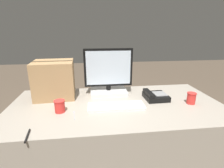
{
  "coord_description": "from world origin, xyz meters",
  "views": [
    {
      "loc": [
        -0.21,
        -1.36,
        1.37
      ],
      "look_at": [
        -0.03,
        0.09,
        0.9
      ],
      "focal_mm": 28.0,
      "sensor_mm": 36.0,
      "label": 1
    }
  ],
  "objects_px": {
    "cardboard_box": "(54,79)",
    "desk_phone": "(155,96)",
    "spoon": "(74,114)",
    "paper_cup_right": "(191,98)",
    "monitor": "(108,77)",
    "keyboard": "(116,106)",
    "paper_cup_left": "(60,106)",
    "pen_marker": "(27,136)"
  },
  "relations": [
    {
      "from": "cardboard_box",
      "to": "desk_phone",
      "type": "bearing_deg",
      "value": -11.22
    },
    {
      "from": "desk_phone",
      "to": "spoon",
      "type": "distance_m",
      "value": 0.74
    },
    {
      "from": "paper_cup_right",
      "to": "monitor",
      "type": "bearing_deg",
      "value": 154.09
    },
    {
      "from": "keyboard",
      "to": "paper_cup_right",
      "type": "bearing_deg",
      "value": 1.37
    },
    {
      "from": "paper_cup_left",
      "to": "cardboard_box",
      "type": "xyz_separation_m",
      "value": [
        -0.09,
        0.34,
        0.12
      ]
    },
    {
      "from": "monitor",
      "to": "keyboard",
      "type": "height_order",
      "value": "monitor"
    },
    {
      "from": "paper_cup_left",
      "to": "desk_phone",
      "type": "bearing_deg",
      "value": 11.08
    },
    {
      "from": "keyboard",
      "to": "paper_cup_left",
      "type": "distance_m",
      "value": 0.44
    },
    {
      "from": "spoon",
      "to": "pen_marker",
      "type": "bearing_deg",
      "value": 128.8
    },
    {
      "from": "spoon",
      "to": "pen_marker",
      "type": "distance_m",
      "value": 0.36
    },
    {
      "from": "desk_phone",
      "to": "paper_cup_right",
      "type": "height_order",
      "value": "paper_cup_right"
    },
    {
      "from": "keyboard",
      "to": "cardboard_box",
      "type": "height_order",
      "value": "cardboard_box"
    },
    {
      "from": "paper_cup_left",
      "to": "pen_marker",
      "type": "relative_size",
      "value": 0.69
    },
    {
      "from": "monitor",
      "to": "desk_phone",
      "type": "xyz_separation_m",
      "value": [
        0.41,
        -0.19,
        -0.14
      ]
    },
    {
      "from": "paper_cup_right",
      "to": "cardboard_box",
      "type": "xyz_separation_m",
      "value": [
        -1.18,
        0.31,
        0.12
      ]
    },
    {
      "from": "monitor",
      "to": "paper_cup_left",
      "type": "relative_size",
      "value": 4.84
    },
    {
      "from": "monitor",
      "to": "paper_cup_left",
      "type": "distance_m",
      "value": 0.56
    },
    {
      "from": "pen_marker",
      "to": "spoon",
      "type": "bearing_deg",
      "value": -50.86
    },
    {
      "from": "desk_phone",
      "to": "spoon",
      "type": "relative_size",
      "value": 1.44
    },
    {
      "from": "desk_phone",
      "to": "keyboard",
      "type": "bearing_deg",
      "value": -161.74
    },
    {
      "from": "desk_phone",
      "to": "cardboard_box",
      "type": "relative_size",
      "value": 0.56
    },
    {
      "from": "monitor",
      "to": "paper_cup_left",
      "type": "bearing_deg",
      "value": -139.37
    },
    {
      "from": "spoon",
      "to": "cardboard_box",
      "type": "distance_m",
      "value": 0.47
    },
    {
      "from": "monitor",
      "to": "desk_phone",
      "type": "bearing_deg",
      "value": -25.53
    },
    {
      "from": "monitor",
      "to": "paper_cup_left",
      "type": "xyz_separation_m",
      "value": [
        -0.41,
        -0.35,
        -0.12
      ]
    },
    {
      "from": "cardboard_box",
      "to": "pen_marker",
      "type": "xyz_separation_m",
      "value": [
        -0.05,
        -0.65,
        -0.16
      ]
    },
    {
      "from": "cardboard_box",
      "to": "keyboard",
      "type": "bearing_deg",
      "value": -30.8
    },
    {
      "from": "spoon",
      "to": "paper_cup_left",
      "type": "bearing_deg",
      "value": 57.9
    },
    {
      "from": "monitor",
      "to": "spoon",
      "type": "height_order",
      "value": "monitor"
    },
    {
      "from": "paper_cup_right",
      "to": "spoon",
      "type": "xyz_separation_m",
      "value": [
        -0.98,
        -0.08,
        -0.05
      ]
    },
    {
      "from": "monitor",
      "to": "cardboard_box",
      "type": "bearing_deg",
      "value": -178.47
    },
    {
      "from": "paper_cup_left",
      "to": "pen_marker",
      "type": "bearing_deg",
      "value": -114.57
    },
    {
      "from": "paper_cup_left",
      "to": "spoon",
      "type": "xyz_separation_m",
      "value": [
        0.11,
        -0.05,
        -0.05
      ]
    },
    {
      "from": "paper_cup_right",
      "to": "pen_marker",
      "type": "distance_m",
      "value": 1.27
    },
    {
      "from": "keyboard",
      "to": "paper_cup_left",
      "type": "relative_size",
      "value": 4.85
    },
    {
      "from": "pen_marker",
      "to": "keyboard",
      "type": "bearing_deg",
      "value": -66.9
    },
    {
      "from": "desk_phone",
      "to": "paper_cup_right",
      "type": "relative_size",
      "value": 2.13
    },
    {
      "from": "spoon",
      "to": "pen_marker",
      "type": "xyz_separation_m",
      "value": [
        -0.25,
        -0.26,
        0.0
      ]
    },
    {
      "from": "paper_cup_right",
      "to": "pen_marker",
      "type": "height_order",
      "value": "paper_cup_right"
    },
    {
      "from": "spoon",
      "to": "keyboard",
      "type": "bearing_deg",
      "value": -84.28
    },
    {
      "from": "monitor",
      "to": "pen_marker",
      "type": "height_order",
      "value": "monitor"
    },
    {
      "from": "desk_phone",
      "to": "spoon",
      "type": "xyz_separation_m",
      "value": [
        -0.71,
        -0.21,
        -0.03
      ]
    }
  ]
}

